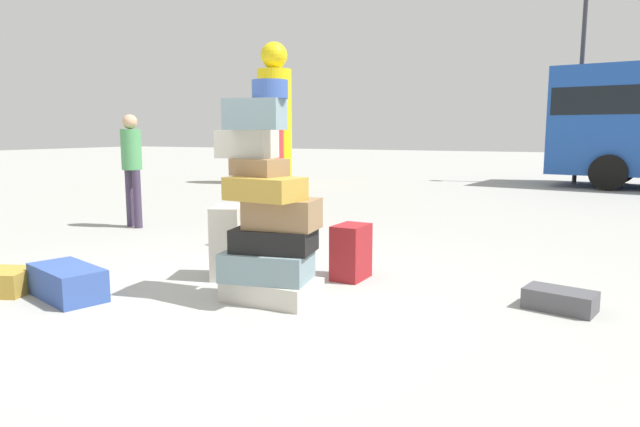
{
  "coord_description": "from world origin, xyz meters",
  "views": [
    {
      "loc": [
        2.73,
        -3.91,
        1.46
      ],
      "look_at": [
        0.29,
        1.12,
        0.64
      ],
      "focal_mm": 31.32,
      "sensor_mm": 36.0,
      "label": 1
    }
  ],
  "objects_px": {
    "suitcase_black_upright_blue": "(238,238)",
    "suitcase_charcoal_foreground_far": "(560,300)",
    "yellow_dummy_statue": "(275,122)",
    "suitcase_cream_white_trunk": "(228,242)",
    "person_tourist_with_camera": "(132,160)",
    "suitcase_maroon_behind_tower": "(351,252)",
    "lamp_post": "(583,39)",
    "person_bearded_onlooker": "(275,157)",
    "suitcase_navy_right_side": "(67,282)",
    "suitcase_tower": "(268,219)"
  },
  "relations": [
    {
      "from": "suitcase_black_upright_blue",
      "to": "yellow_dummy_statue",
      "type": "distance_m",
      "value": 8.98
    },
    {
      "from": "suitcase_maroon_behind_tower",
      "to": "suitcase_black_upright_blue",
      "type": "bearing_deg",
      "value": 159.06
    },
    {
      "from": "yellow_dummy_statue",
      "to": "suitcase_cream_white_trunk",
      "type": "bearing_deg",
      "value": -62.2
    },
    {
      "from": "suitcase_tower",
      "to": "person_tourist_with_camera",
      "type": "xyz_separation_m",
      "value": [
        -3.83,
        2.36,
        0.31
      ]
    },
    {
      "from": "yellow_dummy_statue",
      "to": "suitcase_charcoal_foreground_far",
      "type": "bearing_deg",
      "value": -48.27
    },
    {
      "from": "person_bearded_onlooker",
      "to": "lamp_post",
      "type": "bearing_deg",
      "value": 122.49
    },
    {
      "from": "suitcase_navy_right_side",
      "to": "person_tourist_with_camera",
      "type": "distance_m",
      "value": 3.88
    },
    {
      "from": "suitcase_black_upright_blue",
      "to": "suitcase_cream_white_trunk",
      "type": "height_order",
      "value": "suitcase_cream_white_trunk"
    },
    {
      "from": "suitcase_navy_right_side",
      "to": "yellow_dummy_statue",
      "type": "relative_size",
      "value": 0.2
    },
    {
      "from": "suitcase_cream_white_trunk",
      "to": "suitcase_black_upright_blue",
      "type": "bearing_deg",
      "value": 99.86
    },
    {
      "from": "person_tourist_with_camera",
      "to": "suitcase_charcoal_foreground_far",
      "type": "bearing_deg",
      "value": 1.66
    },
    {
      "from": "suitcase_tower",
      "to": "person_bearded_onlooker",
      "type": "xyz_separation_m",
      "value": [
        -2.42,
        4.26,
        0.31
      ]
    },
    {
      "from": "suitcase_navy_right_side",
      "to": "suitcase_charcoal_foreground_far",
      "type": "xyz_separation_m",
      "value": [
        3.94,
        1.53,
        -0.06
      ]
    },
    {
      "from": "yellow_dummy_statue",
      "to": "lamp_post",
      "type": "bearing_deg",
      "value": 26.31
    },
    {
      "from": "suitcase_tower",
      "to": "suitcase_maroon_behind_tower",
      "type": "xyz_separation_m",
      "value": [
        0.37,
        0.98,
        -0.45
      ]
    },
    {
      "from": "suitcase_cream_white_trunk",
      "to": "suitcase_maroon_behind_tower",
      "type": "height_order",
      "value": "suitcase_cream_white_trunk"
    },
    {
      "from": "suitcase_cream_white_trunk",
      "to": "suitcase_maroon_behind_tower",
      "type": "xyz_separation_m",
      "value": [
        1.13,
        0.49,
        -0.09
      ]
    },
    {
      "from": "yellow_dummy_statue",
      "to": "suitcase_navy_right_side",
      "type": "bearing_deg",
      "value": -69.11
    },
    {
      "from": "suitcase_black_upright_blue",
      "to": "person_bearded_onlooker",
      "type": "relative_size",
      "value": 0.33
    },
    {
      "from": "suitcase_navy_right_side",
      "to": "person_bearded_onlooker",
      "type": "distance_m",
      "value": 5.11
    },
    {
      "from": "suitcase_cream_white_trunk",
      "to": "lamp_post",
      "type": "xyz_separation_m",
      "value": [
        2.83,
        12.99,
        3.64
      ]
    },
    {
      "from": "suitcase_black_upright_blue",
      "to": "suitcase_navy_right_side",
      "type": "bearing_deg",
      "value": -80.19
    },
    {
      "from": "suitcase_charcoal_foreground_far",
      "to": "person_bearded_onlooker",
      "type": "relative_size",
      "value": 0.32
    },
    {
      "from": "suitcase_black_upright_blue",
      "to": "suitcase_cream_white_trunk",
      "type": "xyz_separation_m",
      "value": [
        0.81,
        -1.35,
        0.26
      ]
    },
    {
      "from": "suitcase_navy_right_side",
      "to": "person_bearded_onlooker",
      "type": "relative_size",
      "value": 0.46
    },
    {
      "from": "suitcase_maroon_behind_tower",
      "to": "suitcase_charcoal_foreground_far",
      "type": "bearing_deg",
      "value": -2.06
    },
    {
      "from": "suitcase_cream_white_trunk",
      "to": "person_tourist_with_camera",
      "type": "distance_m",
      "value": 3.66
    },
    {
      "from": "suitcase_tower",
      "to": "suitcase_navy_right_side",
      "type": "distance_m",
      "value": 1.88
    },
    {
      "from": "suitcase_navy_right_side",
      "to": "suitcase_charcoal_foreground_far",
      "type": "relative_size",
      "value": 1.45
    },
    {
      "from": "suitcase_navy_right_side",
      "to": "suitcase_maroon_behind_tower",
      "type": "distance_m",
      "value": 2.63
    },
    {
      "from": "suitcase_charcoal_foreground_far",
      "to": "yellow_dummy_statue",
      "type": "height_order",
      "value": "yellow_dummy_statue"
    },
    {
      "from": "suitcase_black_upright_blue",
      "to": "lamp_post",
      "type": "distance_m",
      "value": 12.81
    },
    {
      "from": "suitcase_black_upright_blue",
      "to": "suitcase_cream_white_trunk",
      "type": "distance_m",
      "value": 1.59
    },
    {
      "from": "suitcase_maroon_behind_tower",
      "to": "lamp_post",
      "type": "bearing_deg",
      "value": 85.09
    },
    {
      "from": "person_bearded_onlooker",
      "to": "yellow_dummy_statue",
      "type": "xyz_separation_m",
      "value": [
        -3.19,
        5.42,
        0.71
      ]
    },
    {
      "from": "suitcase_maroon_behind_tower",
      "to": "lamp_post",
      "type": "height_order",
      "value": "lamp_post"
    },
    {
      "from": "suitcase_black_upright_blue",
      "to": "suitcase_charcoal_foreground_far",
      "type": "xyz_separation_m",
      "value": [
        3.87,
        -1.02,
        -0.02
      ]
    },
    {
      "from": "suitcase_maroon_behind_tower",
      "to": "yellow_dummy_statue",
      "type": "height_order",
      "value": "yellow_dummy_statue"
    },
    {
      "from": "lamp_post",
      "to": "person_bearded_onlooker",
      "type": "bearing_deg",
      "value": -115.97
    },
    {
      "from": "suitcase_tower",
      "to": "suitcase_cream_white_trunk",
      "type": "height_order",
      "value": "suitcase_tower"
    },
    {
      "from": "suitcase_navy_right_side",
      "to": "suitcase_tower",
      "type": "bearing_deg",
      "value": 41.25
    },
    {
      "from": "suitcase_navy_right_side",
      "to": "suitcase_maroon_behind_tower",
      "type": "xyz_separation_m",
      "value": [
        2.01,
        1.7,
        0.13
      ]
    },
    {
      "from": "person_bearded_onlooker",
      "to": "suitcase_black_upright_blue",
      "type": "bearing_deg",
      "value": -12.18
    },
    {
      "from": "person_tourist_with_camera",
      "to": "lamp_post",
      "type": "bearing_deg",
      "value": 77.84
    },
    {
      "from": "suitcase_black_upright_blue",
      "to": "suitcase_cream_white_trunk",
      "type": "bearing_deg",
      "value": -47.6
    },
    {
      "from": "suitcase_maroon_behind_tower",
      "to": "suitcase_charcoal_foreground_far",
      "type": "xyz_separation_m",
      "value": [
        1.94,
        -0.17,
        -0.19
      ]
    },
    {
      "from": "person_bearded_onlooker",
      "to": "person_tourist_with_camera",
      "type": "distance_m",
      "value": 2.37
    },
    {
      "from": "person_bearded_onlooker",
      "to": "yellow_dummy_statue",
      "type": "bearing_deg",
      "value": 178.89
    },
    {
      "from": "suitcase_cream_white_trunk",
      "to": "suitcase_tower",
      "type": "bearing_deg",
      "value": -53.84
    },
    {
      "from": "suitcase_tower",
      "to": "suitcase_charcoal_foreground_far",
      "type": "distance_m",
      "value": 2.52
    }
  ]
}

